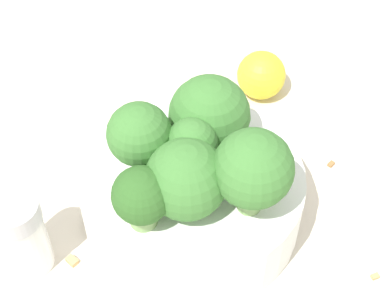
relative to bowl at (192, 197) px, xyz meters
name	(u,v)px	position (x,y,z in m)	size (l,w,h in m)	color
ground_plane	(192,217)	(0.00, 0.00, -0.03)	(3.00, 3.00, 0.00)	beige
bowl	(192,197)	(0.00, 0.00, 0.00)	(0.16, 0.16, 0.05)	white
broccoli_floret_0	(198,144)	(0.00, 0.00, 0.06)	(0.03, 0.03, 0.05)	#84AD66
broccoli_floret_1	(140,134)	(-0.04, 0.00, 0.06)	(0.04, 0.04, 0.06)	#84AD66
broccoli_floret_2	(183,180)	(0.00, -0.03, 0.05)	(0.05, 0.05, 0.06)	#8EB770
broccoli_floret_3	(209,116)	(0.01, 0.03, 0.05)	(0.06, 0.06, 0.06)	#7A9E5B
broccoli_floret_4	(142,197)	(-0.03, -0.04, 0.05)	(0.04, 0.04, 0.05)	#7A9E5B
broccoli_floret_5	(253,170)	(0.04, -0.02, 0.06)	(0.05, 0.05, 0.07)	#7A9E5B
pepper_shaker	(22,235)	(-0.11, -0.05, 0.01)	(0.03, 0.03, 0.07)	silver
lemon_wedge	(261,75)	(0.04, 0.14, 0.00)	(0.04, 0.04, 0.04)	yellow
almond_crumb_0	(331,163)	(0.10, 0.07, -0.02)	(0.01, 0.00, 0.01)	olive
almond_crumb_1	(121,117)	(-0.07, 0.09, -0.02)	(0.01, 0.01, 0.01)	tan
almond_crumb_2	(72,259)	(-0.08, -0.05, -0.02)	(0.01, 0.01, 0.01)	tan
almond_crumb_3	(376,275)	(0.14, -0.03, -0.02)	(0.01, 0.00, 0.01)	tan
almond_crumb_4	(202,82)	(-0.01, 0.14, -0.02)	(0.01, 0.01, 0.01)	tan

